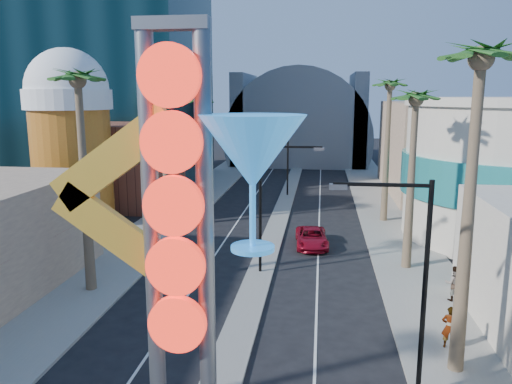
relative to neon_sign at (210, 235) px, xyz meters
name	(u,v)px	position (x,y,z in m)	size (l,w,h in m)	color
sidewalk_west	(179,212)	(-10.32, 32.04, -7.23)	(5.00, 100.00, 0.15)	gray
sidewalk_east	(388,218)	(8.68, 32.04, -7.23)	(5.00, 100.00, 0.15)	gray
median	(283,208)	(-0.82, 35.04, -7.23)	(1.60, 84.00, 0.15)	gray
brick_filler_west	(122,164)	(-16.82, 35.04, -3.31)	(10.00, 10.00, 8.00)	brown
filler_east	(436,148)	(15.18, 45.04, -2.31)	(10.00, 20.00, 10.00)	#9B7C64
beer_mug	(70,131)	(-17.82, 27.04, 0.54)	(7.00, 7.00, 14.50)	#B35017
canopy	(300,136)	(-0.82, 69.04, -3.00)	(22.00, 16.00, 22.00)	slate
neon_sign	(210,235)	(0.00, 0.00, 0.00)	(6.53, 2.60, 12.55)	gray
streetlight_0	(269,196)	(-0.27, 17.04, -2.43)	(3.79, 0.25, 8.00)	black
streetlight_1	(283,151)	(-1.36, 41.04, -2.43)	(3.79, 0.25, 8.00)	black
streetlight_2	(412,270)	(5.91, 5.04, -2.47)	(3.45, 0.25, 8.00)	black
palm_1	(78,94)	(-9.82, 13.04, 3.52)	(2.40, 2.40, 12.70)	brown
palm_2	(164,111)	(-9.82, 27.04, 2.17)	(2.40, 2.40, 11.20)	brown
palm_3	(200,108)	(-9.82, 39.04, 2.17)	(2.40, 2.40, 11.20)	brown
palm_5	(479,80)	(8.18, 7.04, 3.96)	(2.40, 2.40, 13.20)	brown
palm_6	(415,109)	(8.18, 19.04, 2.62)	(2.40, 2.40, 11.70)	brown
palm_7	(390,94)	(8.18, 31.04, 3.52)	(2.40, 2.40, 12.70)	brown
red_pickup	(312,238)	(2.19, 23.01, -6.64)	(2.20, 4.77, 1.33)	maroon
pedestrian_a	(450,327)	(8.31, 8.74, -6.23)	(0.68, 0.44, 1.86)	gray
pedestrian_b	(454,283)	(9.76, 13.96, -6.21)	(0.92, 0.72, 1.89)	gray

